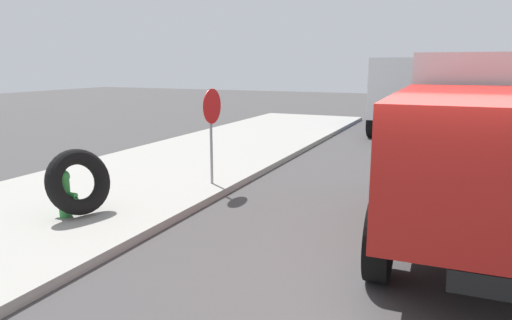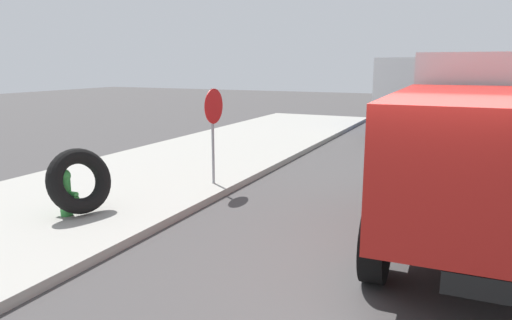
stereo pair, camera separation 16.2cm
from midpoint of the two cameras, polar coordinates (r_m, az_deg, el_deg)
name	(u,v)px [view 1 (the left image)]	position (r m, az deg, el deg)	size (l,w,h in m)	color
ground_plane	(401,294)	(6.19, 16.60, -15.52)	(80.00, 80.00, 0.00)	#423F3F
sidewalk_curb	(22,219)	(9.35, -27.22, -6.46)	(36.00, 5.00, 0.15)	#99968E
fire_hydrant	(64,192)	(8.78, -22.98, -3.63)	(0.24, 0.54, 0.84)	#2D8438
loose_tire	(79,182)	(8.75, -21.45, -2.51)	(1.18, 1.18, 0.28)	black
stop_sign	(212,119)	(10.21, -5.91, 5.09)	(0.76, 0.08, 2.11)	gray
dump_truck_red	(483,137)	(8.43, 25.57, 2.58)	(7.06, 2.94, 3.00)	red
dump_truck_blue	(416,93)	(20.19, 18.88, 7.77)	(7.10, 3.04, 3.00)	#1E3899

